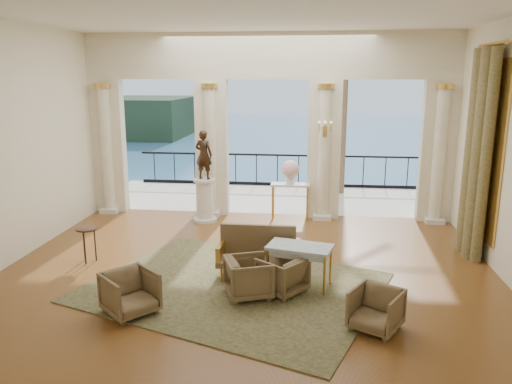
# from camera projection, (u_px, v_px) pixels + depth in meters

# --- Properties ---
(floor) EXTENTS (9.00, 9.00, 0.00)m
(floor) POSITION_uv_depth(u_px,v_px,m) (247.00, 272.00, 9.07)
(floor) COLOR #4E2912
(floor) RESTS_ON ground
(room_walls) EXTENTS (9.00, 9.00, 9.00)m
(room_walls) POSITION_uv_depth(u_px,v_px,m) (236.00, 119.00, 7.33)
(room_walls) COLOR white
(room_walls) RESTS_ON ground
(arcade) EXTENTS (9.00, 0.56, 4.50)m
(arcade) POSITION_uv_depth(u_px,v_px,m) (267.00, 114.00, 12.18)
(arcade) COLOR beige
(arcade) RESTS_ON ground
(terrace) EXTENTS (10.00, 3.60, 0.10)m
(terrace) POSITION_uv_depth(u_px,v_px,m) (273.00, 199.00, 14.69)
(terrace) COLOR beige
(terrace) RESTS_ON ground
(balustrade) EXTENTS (9.00, 0.06, 1.03)m
(balustrade) POSITION_uv_depth(u_px,v_px,m) (277.00, 173.00, 16.13)
(balustrade) COLOR black
(balustrade) RESTS_ON terrace
(palm_tree) EXTENTS (2.00, 2.00, 4.50)m
(palm_tree) POSITION_uv_depth(u_px,v_px,m) (346.00, 54.00, 14.29)
(palm_tree) COLOR #4C3823
(palm_tree) RESTS_ON terrace
(headland) EXTENTS (22.00, 18.00, 6.00)m
(headland) POSITION_uv_depth(u_px,v_px,m) (121.00, 116.00, 80.83)
(headland) COLOR black
(headland) RESTS_ON sea
(sea) EXTENTS (160.00, 160.00, 0.00)m
(sea) POSITION_uv_depth(u_px,v_px,m) (305.00, 146.00, 68.46)
(sea) COLOR #2D6184
(sea) RESTS_ON ground
(curtain) EXTENTS (0.33, 1.40, 4.09)m
(curtain) POSITION_uv_depth(u_px,v_px,m) (478.00, 154.00, 9.58)
(curtain) COLOR #504C24
(curtain) RESTS_ON ground
(window_frame) EXTENTS (0.04, 1.60, 3.40)m
(window_frame) POSITION_uv_depth(u_px,v_px,m) (488.00, 150.00, 9.54)
(window_frame) COLOR gold
(window_frame) RESTS_ON room_walls
(wall_sconce) EXTENTS (0.30, 0.11, 0.33)m
(wall_sconce) POSITION_uv_depth(u_px,v_px,m) (325.00, 130.00, 11.80)
(wall_sconce) COLOR gold
(wall_sconce) RESTS_ON arcade
(rug) EXTENTS (5.57, 4.96, 0.02)m
(rug) POSITION_uv_depth(u_px,v_px,m) (233.00, 287.00, 8.42)
(rug) COLOR #31391F
(rug) RESTS_ON ground
(armchair_a) EXTENTS (0.96, 0.96, 0.72)m
(armchair_a) POSITION_uv_depth(u_px,v_px,m) (130.00, 291.00, 7.43)
(armchair_a) COLOR #453420
(armchair_a) RESTS_ON ground
(armchair_b) EXTENTS (0.85, 0.84, 0.66)m
(armchair_b) POSITION_uv_depth(u_px,v_px,m) (376.00, 308.00, 6.97)
(armchair_b) COLOR #453420
(armchair_b) RESTS_ON ground
(armchair_c) EXTENTS (0.90, 0.91, 0.68)m
(armchair_c) POSITION_uv_depth(u_px,v_px,m) (282.00, 273.00, 8.16)
(armchair_c) COLOR #453420
(armchair_c) RESTS_ON ground
(armchair_d) EXTENTS (0.86, 0.89, 0.72)m
(armchair_d) POSITION_uv_depth(u_px,v_px,m) (249.00, 275.00, 8.02)
(armchair_d) COLOR #453420
(armchair_d) RESTS_ON ground
(settee) EXTENTS (1.36, 0.59, 0.90)m
(settee) POSITION_uv_depth(u_px,v_px,m) (257.00, 252.00, 8.82)
(settee) COLOR #453420
(settee) RESTS_ON ground
(game_table) EXTENTS (1.17, 0.81, 0.73)m
(game_table) POSITION_uv_depth(u_px,v_px,m) (300.00, 250.00, 8.33)
(game_table) COLOR #8EA4B7
(game_table) RESTS_ON ground
(pedestal) EXTENTS (0.58, 0.58, 1.06)m
(pedestal) POSITION_uv_depth(u_px,v_px,m) (205.00, 201.00, 12.17)
(pedestal) COLOR silver
(pedestal) RESTS_ON ground
(statue) EXTENTS (0.48, 0.37, 1.17)m
(statue) POSITION_uv_depth(u_px,v_px,m) (204.00, 155.00, 11.91)
(statue) COLOR #312216
(statue) RESTS_ON pedestal
(console_table) EXTENTS (0.95, 0.37, 0.90)m
(console_table) POSITION_uv_depth(u_px,v_px,m) (290.00, 190.00, 12.27)
(console_table) COLOR silver
(console_table) RESTS_ON ground
(urn) EXTENTS (0.44, 0.44, 0.58)m
(urn) POSITION_uv_depth(u_px,v_px,m) (290.00, 170.00, 12.16)
(urn) COLOR white
(urn) RESTS_ON console_table
(side_table) EXTENTS (0.42, 0.42, 0.67)m
(side_table) POSITION_uv_depth(u_px,v_px,m) (87.00, 233.00, 9.47)
(side_table) COLOR black
(side_table) RESTS_ON ground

